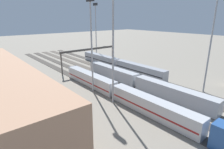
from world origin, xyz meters
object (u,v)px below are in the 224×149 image
object	(u,v)px
train_on_track_2	(138,81)
light_mast_1	(113,20)
light_mast_0	(96,24)
train_on_track_0	(118,64)
signal_gantry	(89,52)
train_on_track_4	(144,103)
light_mast_3	(91,34)
light_mast_2	(214,23)

from	to	relation	value
train_on_track_2	light_mast_1	bearing A→B (deg)	104.32
train_on_track_2	light_mast_0	bearing A→B (deg)	-18.49
train_on_track_0	light_mast_0	world-z (taller)	light_mast_0
light_mast_1	signal_gantry	distance (m)	34.51
train_on_track_2	signal_gantry	bearing A→B (deg)	0.00
train_on_track_2	light_mast_0	size ratio (longest dim) A/B	1.74
train_on_track_4	light_mast_1	bearing A→B (deg)	16.44
train_on_track_4	light_mast_3	world-z (taller)	light_mast_3
train_on_track_4	train_on_track_2	size ratio (longest dim) A/B	1.41
train_on_track_0	light_mast_3	distance (m)	30.17
light_mast_1	light_mast_2	world-z (taller)	light_mast_1
light_mast_1	train_on_track_0	bearing A→B (deg)	-43.47
train_on_track_2	light_mast_0	distance (m)	46.21
train_on_track_2	train_on_track_4	bearing A→B (deg)	138.31
light_mast_3	signal_gantry	world-z (taller)	light_mast_3
light_mast_1	signal_gantry	world-z (taller)	light_mast_1
light_mast_0	signal_gantry	distance (m)	22.55
light_mast_2	light_mast_3	size ratio (longest dim) A/B	1.20
signal_gantry	train_on_track_0	bearing A→B (deg)	-121.28
train_on_track_2	light_mast_1	world-z (taller)	light_mast_1
light_mast_3	light_mast_1	bearing A→B (deg)	179.00
train_on_track_4	light_mast_1	size ratio (longest dim) A/B	2.08
light_mast_2	train_on_track_0	bearing A→B (deg)	3.58
train_on_track_0	light_mast_0	distance (m)	26.18
light_mast_0	light_mast_2	bearing A→B (deg)	178.31
train_on_track_2	light_mast_2	bearing A→B (deg)	-139.85
light_mast_2	light_mast_3	distance (m)	31.97
light_mast_0	signal_gantry	world-z (taller)	light_mast_0
train_on_track_0	train_on_track_4	world-z (taller)	train_on_track_4
train_on_track_0	light_mast_2	bearing A→B (deg)	-176.42
light_mast_1	signal_gantry	bearing A→B (deg)	-22.64
signal_gantry	light_mast_0	bearing A→B (deg)	-42.98
light_mast_1	light_mast_3	xyz separation A→B (m)	(9.19, -0.16, -3.49)
train_on_track_0	signal_gantry	xyz separation A→B (m)	(6.07, 10.00, 5.42)
train_on_track_4	light_mast_0	size ratio (longest dim) A/B	2.45
light_mast_0	light_mast_3	distance (m)	43.91
train_on_track_4	light_mast_3	distance (m)	22.55
light_mast_0	light_mast_1	bearing A→B (deg)	149.52
train_on_track_2	light_mast_0	world-z (taller)	light_mast_0
light_mast_0	light_mast_3	bearing A→B (deg)	143.60
light_mast_0	signal_gantry	bearing A→B (deg)	137.02
train_on_track_4	train_on_track_2	xyz separation A→B (m)	(11.23, -10.00, -0.06)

